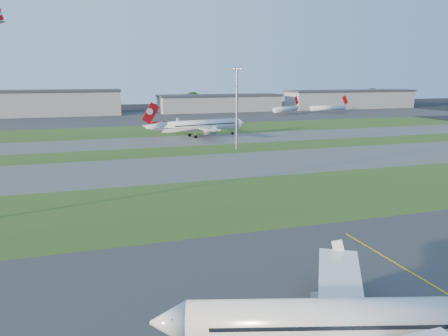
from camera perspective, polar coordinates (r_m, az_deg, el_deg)
name	(u,v)px	position (r m, az deg, el deg)	size (l,w,h in m)	color
grass_strip_a	(259,198)	(84.93, 4.65, -3.99)	(300.00, 34.00, 0.01)	#38541C
taxiway_a	(212,166)	(115.23, -1.60, 0.30)	(300.00, 32.00, 0.01)	#515154
grass_strip_b	(190,151)	(139.01, -4.48, 2.28)	(300.00, 18.00, 0.01)	#38541C
taxiway_b	(176,141)	(160.24, -6.31, 3.53)	(300.00, 26.00, 0.01)	#515154
grass_strip_c	(160,130)	(192.41, -8.30, 4.88)	(300.00, 40.00, 0.01)	#38541C
apron_far	(142,118)	(251.46, -10.61, 6.44)	(400.00, 80.00, 0.01)	#333335
airliner_parked	(359,321)	(39.20, 17.21, -18.53)	(33.22, 27.94, 10.64)	white
airliner_taxiing	(200,126)	(169.87, -3.11, 5.55)	(39.69, 33.35, 12.50)	white
mini_jet_near	(286,109)	(273.38, 8.10, 7.64)	(24.65, 17.48, 9.48)	white
mini_jet_far	(328,108)	(287.96, 13.47, 7.65)	(28.63, 5.52, 9.48)	white
light_mast_centre	(237,103)	(139.61, 1.67, 8.47)	(3.20, 0.70, 25.80)	gray
hangar_west	(59,103)	(279.17, -20.76, 7.98)	(71.40, 23.00, 15.20)	#9DA0A4
hangar_east	(220,103)	(292.03, -0.56, 8.49)	(81.60, 23.00, 11.20)	#9DA0A4
hangar_far_east	(350,99)	(335.46, 16.18, 8.65)	(96.90, 23.00, 13.20)	#9DA0A4
tree_mid_west	(102,104)	(290.15, -15.67, 8.07)	(9.90, 9.90, 10.80)	black
tree_mid_east	(193,100)	(301.44, -4.11, 8.79)	(11.55, 11.55, 12.60)	black
tree_east	(293,100)	(325.67, 9.06, 8.80)	(10.45, 10.45, 11.40)	black
tree_far_east	(372,96)	(365.72, 18.74, 8.85)	(12.65, 12.65, 13.80)	black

